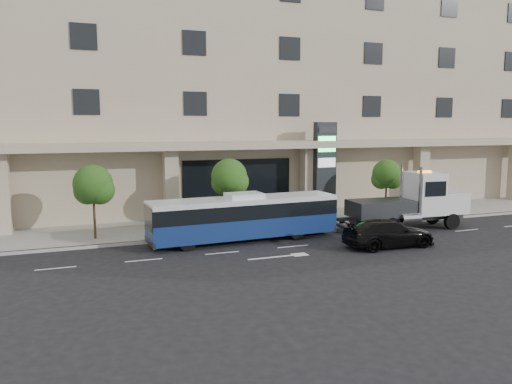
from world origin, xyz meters
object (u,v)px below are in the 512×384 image
Objects in this scene: signage_pylon at (325,168)px; black_sedan at (389,233)px; tow_truck at (413,203)px; city_bus at (244,217)px.

black_sedan is at bearing -101.97° from signage_pylon.
tow_truck is at bearing -48.51° from black_sedan.
city_bus is 8.00m from black_sedan.
tow_truck is (11.18, -0.49, 0.26)m from city_bus.
tow_truck is 6.99m from signage_pylon.
signage_pylon is at bearing 31.28° from city_bus.
city_bus is 9.96m from signage_pylon.
signage_pylon is at bearing 121.07° from tow_truck.
black_sedan is (-4.31, -3.56, -0.92)m from tow_truck.
tow_truck is 1.74× the size of black_sedan.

